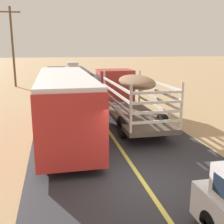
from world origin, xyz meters
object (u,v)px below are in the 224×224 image
object	(u,v)px
power_pole_mid	(13,45)
car_far	(73,67)
bus	(65,104)
livestock_truck	(122,89)

from	to	relation	value
power_pole_mid	car_far	bearing A→B (deg)	63.78
car_far	power_pole_mid	world-z (taller)	power_pole_mid
bus	power_pole_mid	bearing A→B (deg)	103.62
livestock_truck	car_far	distance (m)	32.12
bus	car_far	world-z (taller)	bus
bus	power_pole_mid	distance (m)	20.87
livestock_truck	car_far	bearing A→B (deg)	91.72
livestock_truck	bus	xyz separation A→B (m)	(-3.90, -3.80, -0.04)
bus	livestock_truck	bearing A→B (deg)	44.30
livestock_truck	bus	world-z (taller)	bus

